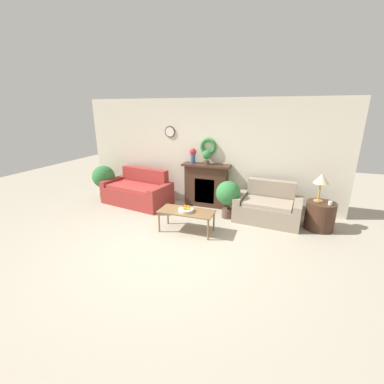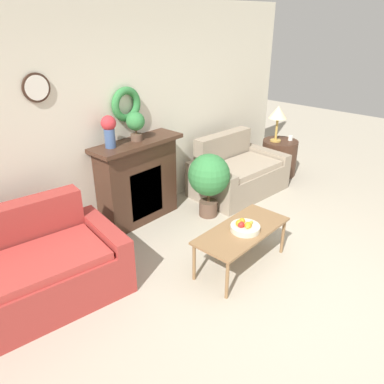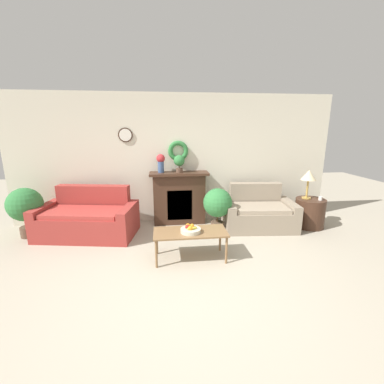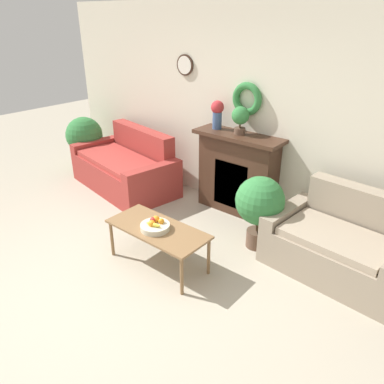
{
  "view_description": "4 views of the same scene",
  "coord_description": "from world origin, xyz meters",
  "px_view_note": "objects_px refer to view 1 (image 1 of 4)",
  "views": [
    {
      "loc": [
        1.87,
        -3.68,
        2.43
      ],
      "look_at": [
        0.05,
        1.43,
        0.68
      ],
      "focal_mm": 24.0,
      "sensor_mm": 36.0,
      "label": 1
    },
    {
      "loc": [
        -2.74,
        -1.04,
        2.52
      ],
      "look_at": [
        -0.04,
        1.41,
        0.78
      ],
      "focal_mm": 35.0,
      "sensor_mm": 36.0,
      "label": 2
    },
    {
      "loc": [
        -0.27,
        -2.81,
        2.02
      ],
      "look_at": [
        0.25,
        1.59,
        0.9
      ],
      "focal_mm": 24.0,
      "sensor_mm": 36.0,
      "label": 3
    },
    {
      "loc": [
        2.6,
        -1.54,
        2.5
      ],
      "look_at": [
        0.24,
        1.29,
        0.75
      ],
      "focal_mm": 35.0,
      "sensor_mm": 36.0,
      "label": 4
    }
  ],
  "objects_px": {
    "couch_left": "(138,192)",
    "loveseat_right": "(268,208)",
    "coffee_table": "(187,213)",
    "mug": "(330,203)",
    "fruit_bowl": "(186,209)",
    "potted_plant_floor_by_couch": "(104,178)",
    "fireplace": "(206,185)",
    "potted_plant_on_mantel": "(207,156)",
    "table_lamp": "(321,180)",
    "potted_plant_floor_by_loveseat": "(228,195)",
    "vase_on_mantel_left": "(193,155)",
    "side_table_by_loveseat": "(320,216)"
  },
  "relations": [
    {
      "from": "couch_left",
      "to": "loveseat_right",
      "type": "bearing_deg",
      "value": 9.9
    },
    {
      "from": "coffee_table",
      "to": "mug",
      "type": "height_order",
      "value": "mug"
    },
    {
      "from": "fruit_bowl",
      "to": "potted_plant_floor_by_couch",
      "type": "height_order",
      "value": "potted_plant_floor_by_couch"
    },
    {
      "from": "fireplace",
      "to": "potted_plant_on_mantel",
      "type": "distance_m",
      "value": 0.77
    },
    {
      "from": "fireplace",
      "to": "coffee_table",
      "type": "height_order",
      "value": "fireplace"
    },
    {
      "from": "potted_plant_floor_by_couch",
      "to": "couch_left",
      "type": "bearing_deg",
      "value": -2.79
    },
    {
      "from": "fireplace",
      "to": "table_lamp",
      "type": "height_order",
      "value": "table_lamp"
    },
    {
      "from": "potted_plant_on_mantel",
      "to": "potted_plant_floor_by_loveseat",
      "type": "bearing_deg",
      "value": -40.39
    },
    {
      "from": "couch_left",
      "to": "vase_on_mantel_left",
      "type": "relative_size",
      "value": 5.05
    },
    {
      "from": "mug",
      "to": "potted_plant_floor_by_couch",
      "type": "relative_size",
      "value": 0.09
    },
    {
      "from": "fireplace",
      "to": "potted_plant_floor_by_couch",
      "type": "distance_m",
      "value": 2.91
    },
    {
      "from": "coffee_table",
      "to": "potted_plant_floor_by_loveseat",
      "type": "relative_size",
      "value": 1.28
    },
    {
      "from": "potted_plant_floor_by_couch",
      "to": "potted_plant_floor_by_loveseat",
      "type": "height_order",
      "value": "potted_plant_floor_by_couch"
    },
    {
      "from": "table_lamp",
      "to": "potted_plant_floor_by_couch",
      "type": "relative_size",
      "value": 0.63
    },
    {
      "from": "coffee_table",
      "to": "fruit_bowl",
      "type": "relative_size",
      "value": 3.63
    },
    {
      "from": "coffee_table",
      "to": "potted_plant_floor_by_couch",
      "type": "relative_size",
      "value": 1.2
    },
    {
      "from": "vase_on_mantel_left",
      "to": "potted_plant_on_mantel",
      "type": "relative_size",
      "value": 1.06
    },
    {
      "from": "table_lamp",
      "to": "mug",
      "type": "xyz_separation_m",
      "value": [
        0.21,
        -0.16,
        -0.42
      ]
    },
    {
      "from": "fruit_bowl",
      "to": "potted_plant_on_mantel",
      "type": "relative_size",
      "value": 0.88
    },
    {
      "from": "fruit_bowl",
      "to": "vase_on_mantel_left",
      "type": "distance_m",
      "value": 1.89
    },
    {
      "from": "vase_on_mantel_left",
      "to": "potted_plant_floor_by_loveseat",
      "type": "relative_size",
      "value": 0.43
    },
    {
      "from": "fireplace",
      "to": "side_table_by_loveseat",
      "type": "xyz_separation_m",
      "value": [
        2.66,
        -0.54,
        -0.26
      ]
    },
    {
      "from": "loveseat_right",
      "to": "table_lamp",
      "type": "xyz_separation_m",
      "value": [
        0.99,
        -0.05,
        0.76
      ]
    },
    {
      "from": "fireplace",
      "to": "potted_plant_floor_by_loveseat",
      "type": "distance_m",
      "value": 0.93
    },
    {
      "from": "table_lamp",
      "to": "couch_left",
      "type": "bearing_deg",
      "value": 179.53
    },
    {
      "from": "side_table_by_loveseat",
      "to": "potted_plant_on_mantel",
      "type": "bearing_deg",
      "value": 168.73
    },
    {
      "from": "fruit_bowl",
      "to": "potted_plant_floor_by_couch",
      "type": "relative_size",
      "value": 0.33
    },
    {
      "from": "fruit_bowl",
      "to": "coffee_table",
      "type": "bearing_deg",
      "value": 85.44
    },
    {
      "from": "potted_plant_floor_by_loveseat",
      "to": "side_table_by_loveseat",
      "type": "bearing_deg",
      "value": 1.84
    },
    {
      "from": "side_table_by_loveseat",
      "to": "potted_plant_floor_by_couch",
      "type": "height_order",
      "value": "potted_plant_floor_by_couch"
    },
    {
      "from": "coffee_table",
      "to": "mug",
      "type": "relative_size",
      "value": 13.97
    },
    {
      "from": "vase_on_mantel_left",
      "to": "potted_plant_on_mantel",
      "type": "distance_m",
      "value": 0.38
    },
    {
      "from": "table_lamp",
      "to": "mug",
      "type": "height_order",
      "value": "table_lamp"
    },
    {
      "from": "fireplace",
      "to": "table_lamp",
      "type": "xyz_separation_m",
      "value": [
        2.59,
        -0.48,
        0.5
      ]
    },
    {
      "from": "fruit_bowl",
      "to": "potted_plant_floor_by_couch",
      "type": "xyz_separation_m",
      "value": [
        -2.95,
        1.24,
        0.09
      ]
    },
    {
      "from": "potted_plant_on_mantel",
      "to": "loveseat_right",
      "type": "bearing_deg",
      "value": -14.73
    },
    {
      "from": "table_lamp",
      "to": "potted_plant_floor_by_loveseat",
      "type": "bearing_deg",
      "value": -176.3
    },
    {
      "from": "couch_left",
      "to": "vase_on_mantel_left",
      "type": "distance_m",
      "value": 1.79
    },
    {
      "from": "mug",
      "to": "potted_plant_floor_by_couch",
      "type": "height_order",
      "value": "potted_plant_floor_by_couch"
    },
    {
      "from": "potted_plant_floor_by_loveseat",
      "to": "fruit_bowl",
      "type": "bearing_deg",
      "value": -122.06
    },
    {
      "from": "fruit_bowl",
      "to": "loveseat_right",
      "type": "bearing_deg",
      "value": 38.04
    },
    {
      "from": "mug",
      "to": "potted_plant_on_mantel",
      "type": "relative_size",
      "value": 0.23
    },
    {
      "from": "vase_on_mantel_left",
      "to": "potted_plant_floor_by_couch",
      "type": "bearing_deg",
      "value": -170.98
    },
    {
      "from": "coffee_table",
      "to": "loveseat_right",
      "type": "bearing_deg",
      "value": 37.35
    },
    {
      "from": "couch_left",
      "to": "coffee_table",
      "type": "bearing_deg",
      "value": -22.56
    },
    {
      "from": "coffee_table",
      "to": "side_table_by_loveseat",
      "type": "xyz_separation_m",
      "value": [
        2.6,
        1.06,
        -0.12
      ]
    },
    {
      "from": "potted_plant_on_mantel",
      "to": "table_lamp",
      "type": "bearing_deg",
      "value": -10.32
    },
    {
      "from": "loveseat_right",
      "to": "fruit_bowl",
      "type": "height_order",
      "value": "loveseat_right"
    },
    {
      "from": "couch_left",
      "to": "fireplace",
      "type": "bearing_deg",
      "value": 23.8
    },
    {
      "from": "couch_left",
      "to": "potted_plant_on_mantel",
      "type": "xyz_separation_m",
      "value": [
        1.78,
        0.43,
        1.01
      ]
    }
  ]
}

